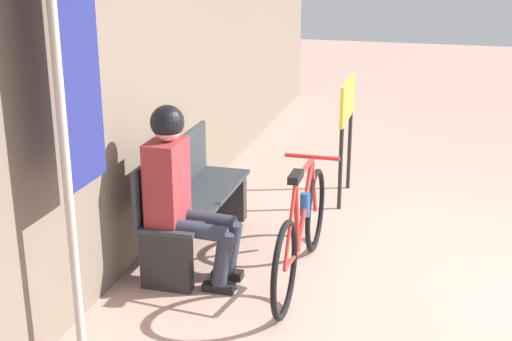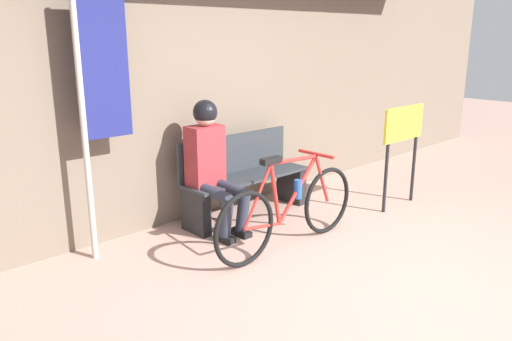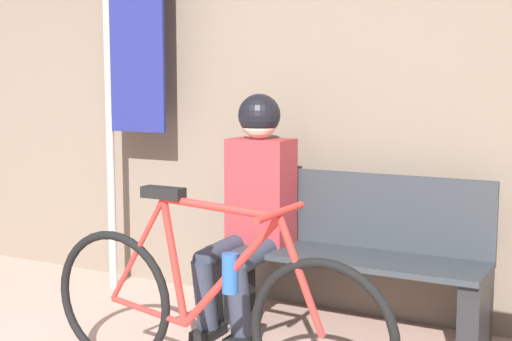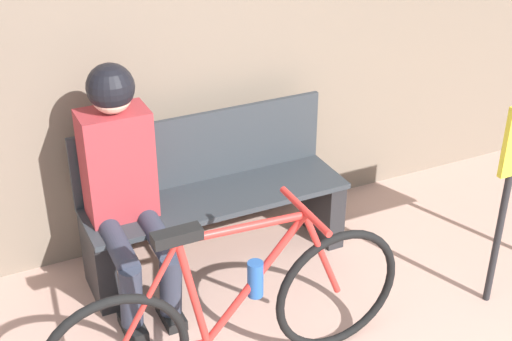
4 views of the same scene
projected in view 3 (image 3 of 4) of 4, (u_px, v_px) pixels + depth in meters
name	position (u px, v px, depth m)	size (l,w,h in m)	color
storefront_wall	(329.00, 21.00, 4.03)	(12.00, 0.56, 3.20)	#756656
park_bench_near	(348.00, 263.00, 3.72)	(1.44, 0.42, 0.84)	#2D3338
bicycle	(209.00, 307.00, 3.07)	(1.70, 0.40, 0.87)	black
person_seated	(253.00, 195.00, 3.83)	(0.34, 0.62, 1.26)	#2D3342
banner_pole	(126.00, 64.00, 4.37)	(0.45, 0.05, 2.22)	#B7B2A8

